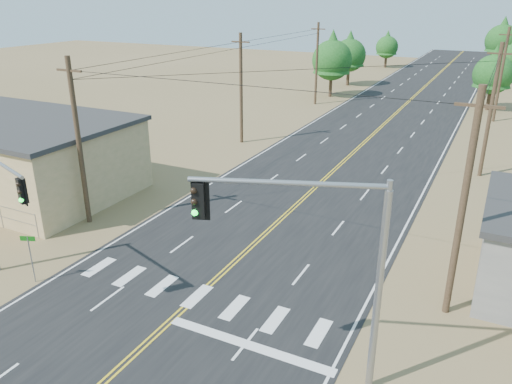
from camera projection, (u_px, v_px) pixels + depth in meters
The scene contains 15 objects.
road at pixel (341, 164), 41.50m from camera, with size 15.00×200.00×0.02m, color black.
utility_pole_left_near at pixel (79, 142), 29.04m from camera, with size 1.80×0.30×10.00m.
utility_pole_left_mid at pixel (241, 88), 45.65m from camera, with size 1.80×0.30×10.00m.
utility_pole_left_far at pixel (317, 63), 62.27m from camera, with size 1.80×0.30×10.00m.
utility_pole_right_near at pixel (463, 205), 20.28m from camera, with size 1.80×0.30×10.00m.
utility_pole_right_mid at pixel (491, 110), 36.90m from camera, with size 1.80×0.30×10.00m.
utility_pole_right_far at pixel (501, 74), 53.52m from camera, with size 1.80×0.30×10.00m.
signal_mast_right at pixel (325, 253), 16.13m from camera, with size 6.00×2.47×7.90m.
street_sign at pixel (30, 252), 23.83m from camera, with size 0.70×0.30×2.49m.
tree_left_near at pixel (332, 56), 66.82m from camera, with size 5.34×5.34×8.89m.
tree_left_mid at pixel (350, 52), 75.56m from camera, with size 4.92×4.92×8.20m.
tree_left_far at pixel (387, 45), 94.67m from camera, with size 4.14×4.14×6.91m.
tree_right_near at pixel (494, 70), 59.18m from camera, with size 4.63×4.63×7.71m.
tree_right_mid at pixel (512, 55), 77.57m from camera, with size 4.21×4.21×7.02m.
tree_right_far at pixel (502, 37), 90.06m from camera, with size 5.78×5.78×9.63m.
Camera 1 is at (11.33, -8.45, 13.10)m, focal length 35.00 mm.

